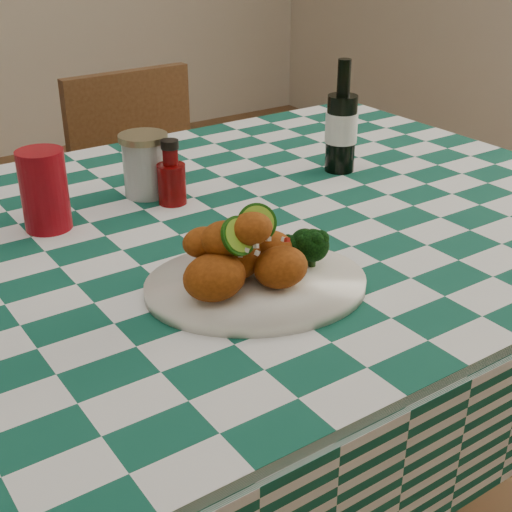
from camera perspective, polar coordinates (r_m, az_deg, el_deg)
dining_table at (r=1.39m, az=-5.36°, el=-13.14°), size 1.66×1.06×0.79m
plate at (r=1.00m, az=0.00°, el=-2.35°), size 0.39×0.35×0.02m
fried_chicken_pile at (r=0.97m, az=-0.69°, el=0.60°), size 0.16×0.12×0.10m
broccoli_side at (r=1.04m, az=3.83°, el=1.03°), size 0.07×0.07×0.05m
red_tumbler at (r=1.23m, az=-16.58°, el=5.06°), size 0.09×0.09×0.14m
ketchup_bottle at (r=1.29m, az=-6.80°, el=6.68°), size 0.07×0.07×0.12m
mason_jar at (r=1.34m, az=-8.88°, el=7.20°), size 0.11×0.11×0.12m
beer_bottle at (r=1.45m, az=6.89°, el=11.02°), size 0.08×0.08×0.22m
wooden_chair_right at (r=2.10m, az=-7.36°, el=2.20°), size 0.40×0.41×0.85m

